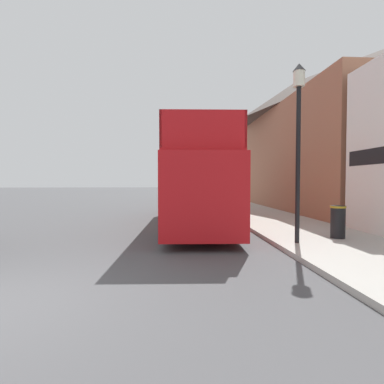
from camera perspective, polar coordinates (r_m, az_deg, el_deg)
The scene contains 8 objects.
ground_plane at distance 25.90m, azimuth -10.25°, elevation -2.30°, with size 144.00×144.00×0.00m, color #4C4C4F.
sidewalk at distance 23.29m, azimuth 8.31°, elevation -2.60°, with size 3.79×108.00×0.14m.
brick_terrace_rear at distance 25.35m, azimuth 19.12°, elevation 8.62°, with size 6.00×22.96×9.80m.
tour_bus at distance 13.81m, azimuth 0.83°, elevation 1.40°, with size 3.02×11.55×3.95m.
parked_car_ahead_of_bus at distance 21.55m, azimuth 1.29°, elevation -1.45°, with size 1.82×3.99×1.35m.
lamp_post_nearest at distance 9.43m, azimuth 19.62°, elevation 12.57°, with size 0.35×0.35×5.21m.
lamp_post_second at distance 16.32m, azimuth 8.28°, elevation 7.36°, with size 0.35×0.35×4.84m.
litter_bin at distance 10.62m, azimuth 26.03°, elevation -4.97°, with size 0.48×0.48×1.04m.
Camera 1 is at (2.81, -4.68, 1.95)m, focal length 28.00 mm.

